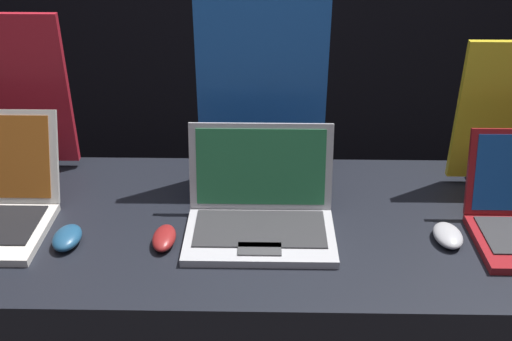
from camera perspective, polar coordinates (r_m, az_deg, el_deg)
The scene contains 6 objects.
mouse_front at distance 1.55m, azimuth -17.54°, elevation -6.12°, with size 0.07×0.11×0.04m.
promo_stand_front at distance 1.87m, azimuth -22.71°, elevation 6.42°, with size 0.37×0.07×0.47m.
laptop_middle at distance 1.51m, azimuth 0.41°, elevation -3.61°, with size 0.37×0.29×0.24m.
mouse_middle at distance 1.49m, azimuth -8.74°, elevation -6.37°, with size 0.06×0.11×0.03m.
promo_stand_middle at distance 1.64m, azimuth 0.54°, elevation 7.02°, with size 0.35×0.07×0.53m.
mouse_back at distance 1.56m, azimuth 17.80°, elevation -5.90°, with size 0.07×0.11×0.03m.
Camera 1 is at (0.03, -0.96, 1.77)m, focal length 42.00 mm.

